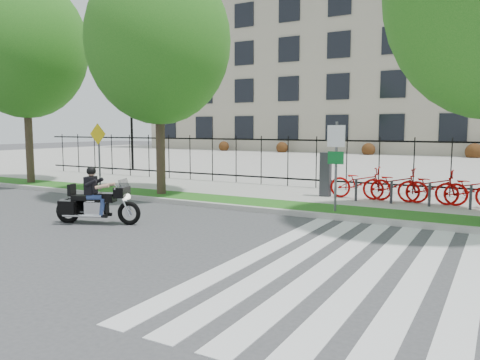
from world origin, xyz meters
The scene contains 15 objects.
ground centered at (0.00, 0.00, 0.00)m, with size 120.00×120.00×0.00m, color #3D3D40.
curb centered at (0.00, 4.10, 0.07)m, with size 60.00×0.20×0.15m, color #ABA9A0.
grass_verge centered at (0.00, 4.95, 0.07)m, with size 60.00×1.50×0.15m, color #1F5A16.
sidewalk centered at (0.00, 7.45, 0.07)m, with size 60.00×3.50×0.15m, color gray.
plaza centered at (0.00, 25.00, 0.05)m, with size 80.00×34.00×0.10m, color gray.
crosswalk_stripes centered at (4.83, 0.00, 0.01)m, with size 5.70×8.00×0.01m, color silver, non-canonical shape.
iron_fence centered at (0.00, 9.20, 1.15)m, with size 30.00×0.06×2.00m, color black, non-canonical shape.
office_building centered at (0.00, 44.92, 9.97)m, with size 60.00×21.90×20.15m.
lamp_post_left centered at (-12.00, 12.00, 3.21)m, with size 1.06×0.70×4.25m.
street_tree_0 centered at (-11.35, 4.95, 5.83)m, with size 5.15×5.15×8.65m.
street_tree_1 centered at (-4.23, 4.95, 5.43)m, with size 4.97×4.97×8.15m.
bike_share_station centered at (5.52, 7.20, 0.69)m, with size 8.99×0.89×1.50m.
sign_pole_regulatory centered at (2.27, 4.58, 1.74)m, with size 0.50×0.09×2.50m.
sign_pole_warning centered at (-6.86, 4.58, 1.74)m, with size 0.78×0.09×2.49m.
motorcycle_rider centered at (-2.77, 0.55, 0.60)m, with size 2.23×1.14×1.80m.
Camera 1 is at (6.33, -8.02, 2.48)m, focal length 35.00 mm.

